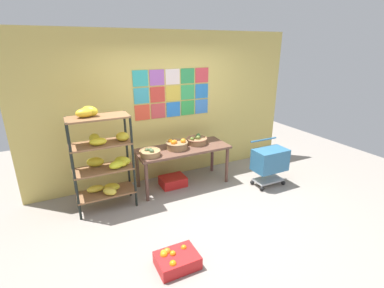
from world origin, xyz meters
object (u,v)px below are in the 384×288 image
banana_shelf_unit (104,155)px  fruit_basket_back_right (197,140)px  display_table (183,152)px  orange_crate_foreground (176,260)px  fruit_basket_left (150,153)px  shopping_cart (270,161)px  produce_crate_under_table (173,181)px  fruit_basket_back_left (177,145)px

banana_shelf_unit → fruit_basket_back_right: size_ratio=4.21×
banana_shelf_unit → display_table: bearing=6.2°
fruit_basket_back_right → orange_crate_foreground: (-1.24, -1.90, -0.71)m
fruit_basket_left → fruit_basket_back_right: 0.98m
fruit_basket_back_right → shopping_cart: (1.08, -0.79, -0.33)m
produce_crate_under_table → fruit_basket_back_right: bearing=4.7°
fruit_basket_back_right → produce_crate_under_table: 0.88m
fruit_basket_back_right → shopping_cart: fruit_basket_back_right is taller
display_table → fruit_basket_left: (-0.64, -0.11, 0.15)m
fruit_basket_back_left → fruit_basket_back_right: (0.43, 0.08, -0.01)m
fruit_basket_left → display_table: bearing=9.9°
orange_crate_foreground → fruit_basket_left: bearing=80.7°
fruit_basket_back_right → produce_crate_under_table: size_ratio=0.86×
banana_shelf_unit → fruit_basket_back_right: (1.70, 0.23, -0.10)m
display_table → shopping_cart: bearing=-27.1°
display_table → fruit_basket_back_right: bearing=13.3°
produce_crate_under_table → orange_crate_foreground: size_ratio=0.94×
display_table → fruit_basket_back_right: (0.32, 0.08, 0.16)m
produce_crate_under_table → orange_crate_foreground: 2.00m
fruit_basket_back_left → orange_crate_foreground: 2.12m
banana_shelf_unit → display_table: (1.38, 0.15, -0.25)m
display_table → fruit_basket_left: 0.67m
fruit_basket_left → shopping_cart: 2.15m
banana_shelf_unit → shopping_cart: 2.87m
produce_crate_under_table → orange_crate_foreground: (-0.73, -1.86, 0.00)m
fruit_basket_left → banana_shelf_unit: bearing=-177.2°
fruit_basket_back_right → shopping_cart: 1.38m
banana_shelf_unit → fruit_basket_back_right: banana_shelf_unit is taller
shopping_cart → banana_shelf_unit: bearing=167.9°
fruit_basket_back_right → produce_crate_under_table: (-0.51, -0.04, -0.71)m
produce_crate_under_table → orange_crate_foreground: bearing=-111.5°
produce_crate_under_table → display_table: bearing=-10.0°
produce_crate_under_table → fruit_basket_left: bearing=-162.0°
orange_crate_foreground → banana_shelf_unit: bearing=105.3°
display_table → produce_crate_under_table: 0.58m
display_table → shopping_cart: (1.40, -0.72, -0.17)m
fruit_basket_back_right → fruit_basket_left: bearing=-168.9°
fruit_basket_back_right → orange_crate_foreground: size_ratio=0.81×
fruit_basket_left → orange_crate_foreground: fruit_basket_left is taller
orange_crate_foreground → fruit_basket_back_right: bearing=56.8°
display_table → fruit_basket_back_left: 0.20m
banana_shelf_unit → orange_crate_foreground: bearing=-74.7°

